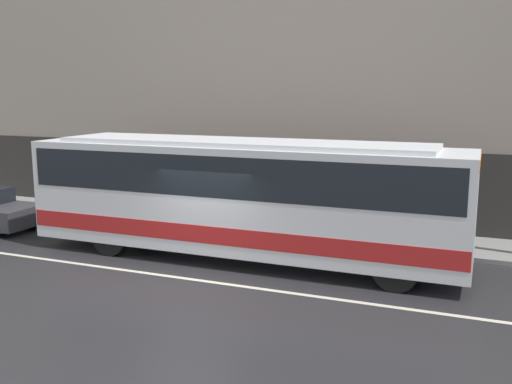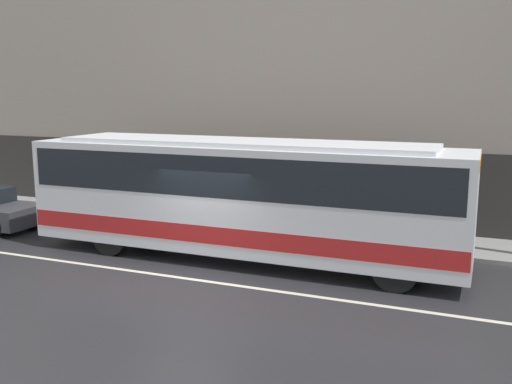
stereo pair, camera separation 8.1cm
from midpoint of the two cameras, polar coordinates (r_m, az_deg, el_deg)
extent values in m
plane|color=#262628|center=(13.92, -6.54, -8.64)|extent=(60.00, 60.00, 0.00)
cube|color=gray|center=(18.47, 1.28, -3.67)|extent=(60.00, 2.45, 0.12)
cube|color=gray|center=(19.24, 2.85, 12.50)|extent=(60.00, 0.30, 10.53)
cube|color=#2D2B28|center=(19.33, 2.58, 0.74)|extent=(60.00, 0.06, 2.63)
cube|color=beige|center=(13.92, -6.54, -8.62)|extent=(54.00, 0.14, 0.01)
cube|color=silver|center=(15.09, -1.38, -0.40)|extent=(11.69, 2.45, 2.72)
cube|color=#B21E1E|center=(15.26, -1.37, -3.38)|extent=(11.63, 2.48, 0.45)
cube|color=black|center=(14.98, -1.39, 2.09)|extent=(11.34, 2.47, 1.03)
cube|color=orange|center=(13.68, 21.45, 2.76)|extent=(0.12, 1.84, 0.28)
cube|color=silver|center=(14.90, -1.40, 4.97)|extent=(9.93, 2.08, 0.12)
cylinder|color=black|center=(13.24, 13.93, -7.51)|extent=(1.04, 0.28, 1.04)
cylinder|color=black|center=(15.27, 15.12, -5.20)|extent=(1.04, 0.28, 1.04)
cylinder|color=black|center=(16.15, -14.21, -4.33)|extent=(1.04, 0.28, 1.04)
cylinder|color=black|center=(17.85, -10.16, -2.80)|extent=(1.04, 0.28, 1.04)
cylinder|color=black|center=(20.40, -21.29, -2.31)|extent=(0.63, 0.20, 0.63)
camera|label=1|loc=(0.04, -89.84, 0.03)|focal=40.00mm
camera|label=2|loc=(0.04, 90.16, -0.03)|focal=40.00mm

